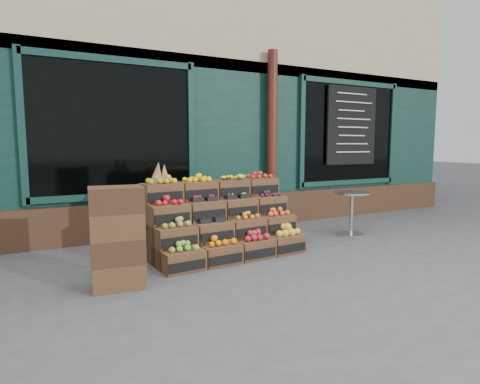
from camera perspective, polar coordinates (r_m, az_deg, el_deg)
name	(u,v)px	position (r m, az deg, el deg)	size (l,w,h in m)	color
ground	(279,262)	(5.30, 5.59, -9.83)	(60.00, 60.00, 0.00)	#434345
shop_facade	(158,107)	(9.79, -11.57, 11.81)	(12.00, 6.24, 4.80)	#0D2D26
crate_display	(221,225)	(5.58, -2.68, -4.74)	(2.12, 1.13, 1.29)	#513520
spare_crates	(117,238)	(4.42, -17.05, -6.24)	(0.58, 0.44, 1.08)	#513520
bistro_table	(351,208)	(6.94, 15.57, -2.25)	(0.58, 0.58, 0.73)	#B4B7BB
shopkeeper	(98,179)	(6.94, -19.58, 1.78)	(0.70, 0.46, 1.91)	#154C22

